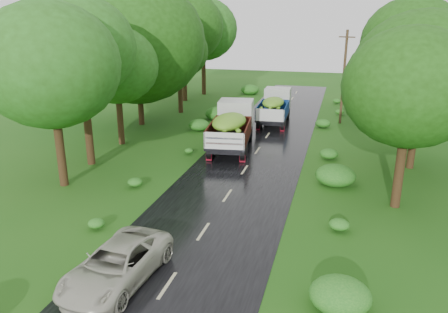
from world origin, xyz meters
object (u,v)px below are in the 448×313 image
at_px(car, 117,264).
at_px(utility_pole, 344,77).
at_px(truck_near, 232,124).
at_px(truck_far, 275,105).

distance_m(car, utility_pole, 26.87).
distance_m(truck_near, utility_pole, 11.90).
xyz_separation_m(truck_near, car, (0.11, -16.45, -0.97)).
distance_m(truck_near, car, 16.48).
bearing_deg(truck_far, utility_pole, 11.93).
distance_m(truck_far, utility_pole, 6.03).
xyz_separation_m(truck_far, utility_pole, (5.37, 1.33, 2.42)).
bearing_deg(car, utility_pole, 79.90).
bearing_deg(utility_pole, truck_near, -105.97).
xyz_separation_m(truck_near, utility_pole, (7.06, 9.30, 2.27)).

